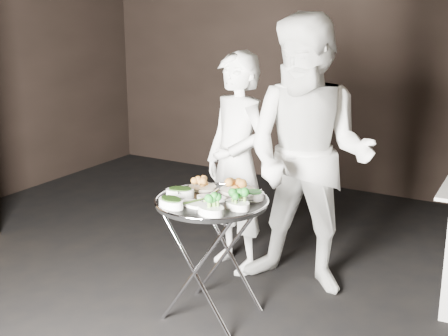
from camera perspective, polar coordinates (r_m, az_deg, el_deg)
The scene contains 15 objects.
wall_back at distance 6.52m, azimuth 12.38°, elevation 10.82°, with size 6.00×0.05×3.00m, color black.
tray_stand at distance 3.95m, azimuth -1.11°, elevation -7.78°, with size 0.52×0.44×0.77m.
serving_tray at distance 3.83m, azimuth -1.13°, elevation -3.06°, with size 0.71×0.71×0.04m.
potato_plate_a at distance 4.04m, azimuth -1.99°, elevation -1.50°, with size 0.18×0.18×0.06m.
potato_plate_b at distance 3.97m, azimuth 1.22°, elevation -1.70°, with size 0.22×0.22×0.08m.
greens_bowl at distance 3.83m, azimuth 2.76°, elevation -2.41°, with size 0.12×0.12×0.07m.
asparagus_plate_a at distance 3.83m, azimuth -1.15°, elevation -2.65°, with size 0.21×0.14×0.04m.
asparagus_plate_b at distance 3.73m, azimuth -2.83°, elevation -3.19°, with size 0.21×0.16×0.04m.
spinach_bowl_a at distance 3.89m, azimuth -4.04°, elevation -2.14°, with size 0.21×0.18×0.07m.
spinach_bowl_b at distance 3.70m, azimuth -4.87°, elevation -3.08°, with size 0.21×0.17×0.07m.
broccoli_bowl_a at distance 3.67m, azimuth 1.23°, elevation -3.27°, with size 0.19×0.16×0.07m.
broccoli_bowl_b at distance 3.58m, azimuth -1.22°, elevation -3.70°, with size 0.22×0.19×0.08m.
serving_utensils at distance 3.86m, azimuth -0.40°, elevation -2.06°, with size 0.57×0.40×0.01m.
waiter_left at distance 4.54m, azimuth 1.18°, elevation 0.43°, with size 0.59×0.39×1.62m, color white.
waiter_right at distance 4.22m, azimuth 7.72°, elevation 1.02°, with size 0.92×0.72×1.90m, color white.
Camera 1 is at (2.03, -2.66, 1.99)m, focal length 50.00 mm.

